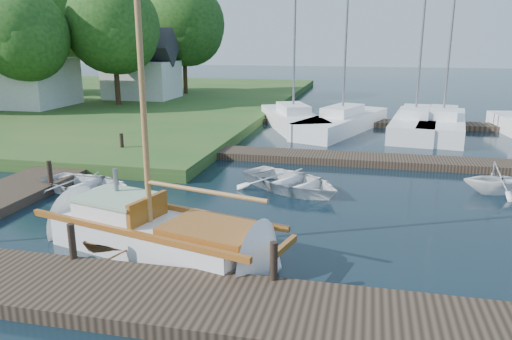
% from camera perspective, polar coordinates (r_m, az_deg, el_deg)
% --- Properties ---
extents(ground, '(160.00, 160.00, 0.00)m').
position_cam_1_polar(ground, '(15.21, 0.00, -4.37)').
color(ground, black).
rests_on(ground, ground).
extents(near_dock, '(18.00, 2.20, 0.30)m').
position_cam_1_polar(near_dock, '(9.89, -8.00, -14.72)').
color(near_dock, black).
rests_on(near_dock, ground).
extents(left_dock, '(2.20, 18.00, 0.30)m').
position_cam_1_polar(left_dock, '(20.12, -21.45, -0.18)').
color(left_dock, black).
rests_on(left_dock, ground).
extents(far_dock, '(14.00, 1.60, 0.30)m').
position_cam_1_polar(far_dock, '(21.10, 9.25, 1.34)').
color(far_dock, black).
rests_on(far_dock, ground).
extents(pontoon, '(30.00, 1.60, 0.30)m').
position_cam_1_polar(pontoon, '(31.15, 25.35, 4.44)').
color(pontoon, black).
rests_on(pontoon, ground).
extents(mooring_post_1, '(0.16, 0.16, 0.80)m').
position_cam_1_polar(mooring_post_1, '(11.74, -20.28, -7.64)').
color(mooring_post_1, black).
rests_on(mooring_post_1, near_dock).
extents(mooring_post_2, '(0.16, 0.16, 0.80)m').
position_cam_1_polar(mooring_post_2, '(10.12, 2.04, -10.34)').
color(mooring_post_2, black).
rests_on(mooring_post_2, near_dock).
extents(mooring_post_4, '(0.16, 0.16, 0.80)m').
position_cam_1_polar(mooring_post_4, '(17.84, -22.49, -0.28)').
color(mooring_post_4, black).
rests_on(mooring_post_4, left_dock).
extents(mooring_post_5, '(0.16, 0.16, 0.80)m').
position_cam_1_polar(mooring_post_5, '(21.99, -15.09, 3.03)').
color(mooring_post_5, black).
rests_on(mooring_post_5, left_dock).
extents(sailboat, '(7.41, 3.71, 9.83)m').
position_cam_1_polar(sailboat, '(12.40, -10.62, -7.50)').
color(sailboat, white).
rests_on(sailboat, ground).
extents(dinghy, '(3.51, 2.58, 0.70)m').
position_cam_1_polar(dinghy, '(12.30, -11.22, -7.69)').
color(dinghy, brown).
rests_on(dinghy, ground).
extents(tender_a, '(4.19, 3.46, 0.75)m').
position_cam_1_polar(tender_a, '(17.46, -18.64, -1.33)').
color(tender_a, white).
rests_on(tender_a, ground).
extents(tender_c, '(4.74, 4.43, 0.80)m').
position_cam_1_polar(tender_c, '(16.93, 4.06, -0.99)').
color(tender_c, white).
rests_on(tender_c, ground).
extents(tender_d, '(2.53, 2.30, 1.16)m').
position_cam_1_polar(tender_d, '(18.31, 25.92, -0.67)').
color(tender_d, white).
rests_on(tender_d, ground).
extents(marina_boat_0, '(5.04, 7.96, 10.36)m').
position_cam_1_polar(marina_boat_0, '(28.58, 4.26, 5.86)').
color(marina_boat_0, white).
rests_on(marina_boat_0, ground).
extents(marina_boat_1, '(5.00, 8.73, 10.32)m').
position_cam_1_polar(marina_boat_1, '(28.10, 9.83, 5.52)').
color(marina_boat_1, white).
rests_on(marina_boat_1, ground).
extents(marina_boat_2, '(3.29, 8.48, 11.06)m').
position_cam_1_polar(marina_boat_2, '(28.61, 17.72, 5.22)').
color(marina_boat_2, white).
rests_on(marina_boat_2, ground).
extents(marina_boat_3, '(3.50, 8.64, 11.53)m').
position_cam_1_polar(marina_boat_3, '(28.75, 20.54, 5.03)').
color(marina_boat_3, white).
rests_on(marina_boat_3, ground).
extents(house_a, '(6.30, 5.00, 6.29)m').
position_cam_1_polar(house_a, '(37.97, -25.29, 10.37)').
color(house_a, silver).
rests_on(house_a, shore).
extents(house_c, '(5.25, 4.00, 5.28)m').
position_cam_1_polar(house_c, '(39.97, -12.92, 11.00)').
color(house_c, silver).
rests_on(house_c, shore).
extents(tree_2, '(5.83, 5.75, 7.82)m').
position_cam_1_polar(tree_2, '(35.15, -25.03, 13.90)').
color(tree_2, '#332114').
rests_on(tree_2, shore).
extents(tree_3, '(6.41, 6.38, 8.74)m').
position_cam_1_polar(tree_3, '(36.38, -15.98, 15.56)').
color(tree_3, '#332114').
rests_on(tree_3, shore).
extents(tree_4, '(7.01, 7.01, 9.66)m').
position_cam_1_polar(tree_4, '(44.00, -22.99, 15.49)').
color(tree_4, '#332114').
rests_on(tree_4, shore).
extents(tree_7, '(6.83, 6.83, 9.38)m').
position_cam_1_polar(tree_7, '(42.85, -8.28, 16.29)').
color(tree_7, '#332114').
rests_on(tree_7, shore).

